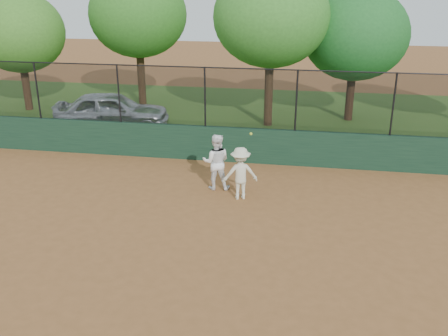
% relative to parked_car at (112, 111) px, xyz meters
% --- Properties ---
extents(ground, '(80.00, 80.00, 0.00)m').
position_rel_parked_car_xyz_m(ground, '(5.04, -8.95, -0.79)').
color(ground, brown).
rests_on(ground, ground).
extents(back_wall, '(26.00, 0.20, 1.20)m').
position_rel_parked_car_xyz_m(back_wall, '(5.04, -2.95, -0.19)').
color(back_wall, '#1A3B26').
rests_on(back_wall, ground).
extents(grass_strip, '(36.00, 12.00, 0.01)m').
position_rel_parked_car_xyz_m(grass_strip, '(5.04, 3.05, -0.78)').
color(grass_strip, '#2D5019').
rests_on(grass_strip, ground).
extents(parked_car, '(4.91, 2.81, 1.57)m').
position_rel_parked_car_xyz_m(parked_car, '(0.00, 0.00, 0.00)').
color(parked_car, silver).
rests_on(parked_car, ground).
extents(player_second, '(0.89, 0.73, 1.68)m').
position_rel_parked_car_xyz_m(player_second, '(5.36, -5.35, 0.05)').
color(player_second, white).
rests_on(player_second, ground).
extents(player_main, '(1.10, 0.83, 2.03)m').
position_rel_parked_car_xyz_m(player_main, '(6.17, -5.94, -0.03)').
color(player_main, beige).
rests_on(player_main, ground).
extents(fence_assembly, '(26.00, 0.06, 2.00)m').
position_rel_parked_car_xyz_m(fence_assembly, '(5.01, -2.95, 1.45)').
color(fence_assembly, black).
rests_on(fence_assembly, back_wall).
extents(tree_0, '(4.20, 3.82, 5.41)m').
position_rel_parked_car_xyz_m(tree_0, '(-5.24, 2.54, 2.80)').
color(tree_0, '#462B19').
rests_on(tree_0, ground).
extents(tree_1, '(4.54, 4.13, 6.29)m').
position_rel_parked_car_xyz_m(tree_1, '(-0.07, 4.06, 3.53)').
color(tree_1, '#3E2715').
rests_on(tree_1, ground).
extents(tree_2, '(4.65, 4.23, 6.46)m').
position_rel_parked_car_xyz_m(tree_2, '(6.26, 1.80, 3.65)').
color(tree_2, '#452C18').
rests_on(tree_2, ground).
extents(tree_3, '(4.43, 4.03, 5.59)m').
position_rel_parked_car_xyz_m(tree_3, '(9.70, 3.25, 2.88)').
color(tree_3, '#382112').
rests_on(tree_3, ground).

